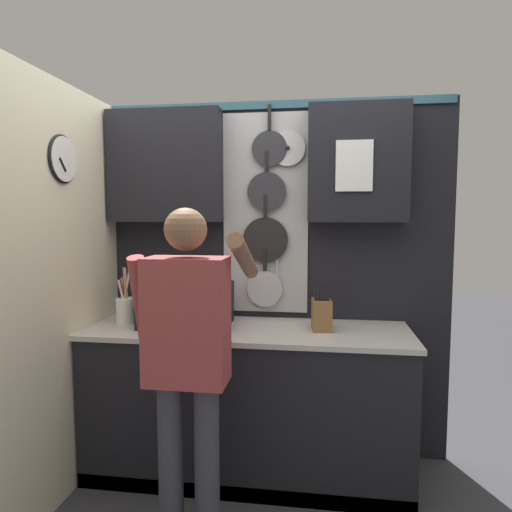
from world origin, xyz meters
The scene contains 8 objects.
ground_plane centered at (0.00, 0.00, 0.00)m, with size 14.00×14.00×0.00m, color #38383D.
base_cabinet_counter centered at (0.00, 0.00, 0.45)m, with size 1.93×0.65×0.91m.
back_wall_unit centered at (-0.01, 0.29, 1.46)m, with size 2.50×0.22×2.31m.
side_wall centered at (-0.99, -0.39, 1.17)m, with size 0.07×1.60×2.31m.
microwave centered at (-0.38, 0.01, 1.04)m, with size 0.53×0.37×0.26m.
knife_block centered at (0.44, 0.01, 1.00)m, with size 0.12×0.16×0.26m.
utensil_crock centered at (-0.78, 0.01, 1.00)m, with size 0.12×0.12×0.36m.
person centered at (-0.19, -0.62, 0.96)m, with size 0.54×0.61×1.62m.
Camera 1 is at (0.43, -2.66, 1.58)m, focal length 32.00 mm.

